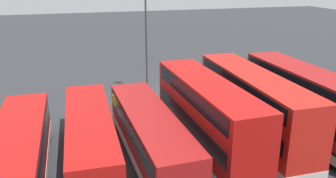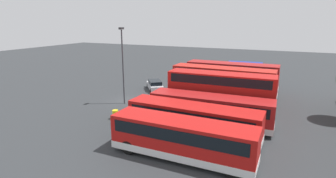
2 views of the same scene
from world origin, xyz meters
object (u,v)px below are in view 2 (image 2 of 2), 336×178
Objects in this scene: bus_double_decker_second at (231,79)px; bus_single_deck_fifth at (210,109)px; bus_double_decker_fourth at (220,92)px; waste_bin_yellow at (115,115)px; box_truck_blue at (239,71)px; car_hatchback_silver at (155,85)px; bus_single_deck_near_end at (236,80)px; bus_single_deck_seventh at (182,138)px; bus_single_deck_sixth at (193,120)px; bus_double_decker_third at (222,85)px; lamp_post_tall at (123,61)px.

bus_single_deck_fifth is at bearing 1.74° from bus_double_decker_second.
bus_double_decker_fourth reaches higher than waste_bin_yellow.
car_hatchback_silver is (11.21, -10.09, -1.01)m from box_truck_blue.
bus_double_decker_second is (3.74, 0.10, 0.83)m from bus_single_deck_near_end.
car_hatchback_silver is at bearing -85.65° from bus_double_decker_second.
bus_single_deck_fifth is 1.09× the size of bus_single_deck_seventh.
bus_double_decker_fourth is at bearing 175.12° from bus_single_deck_sixth.
bus_double_decker_second reaches higher than car_hatchback_silver.
bus_double_decker_fourth is at bearing 60.22° from car_hatchback_silver.
bus_double_decker_third is 12.60× the size of waste_bin_yellow.
bus_double_decker_second reaches higher than bus_single_deck_near_end.
bus_single_deck_near_end is 19.21m from waste_bin_yellow.
bus_double_decker_third is 1.03× the size of bus_single_deck_sixth.
bus_single_deck_near_end is at bearing -178.32° from bus_single_deck_fifth.
bus_double_decker_fourth is 11.30m from waste_bin_yellow.
lamp_post_tall is at bearing -84.60° from bus_double_decker_fourth.
car_hatchback_silver is at bearing 177.83° from lamp_post_tall.
lamp_post_tall is at bearing -129.87° from bus_single_deck_seventh.
bus_single_deck_seventh reaches higher than waste_bin_yellow.
bus_single_deck_seventh is at bearing -0.51° from bus_double_decker_fourth.
bus_single_deck_fifth is at bearing -0.74° from bus_double_decker_fourth.
bus_double_decker_third is 14.19m from box_truck_blue.
bus_single_deck_fifth is (14.54, 0.43, 0.00)m from bus_single_deck_near_end.
box_truck_blue is (-14.16, -0.53, -0.74)m from bus_double_decker_third.
bus_single_deck_seventh is (21.67, 0.38, -0.00)m from bus_single_deck_near_end.
bus_single_deck_seventh is at bearing 2.20° from box_truck_blue.
waste_bin_yellow is at bearing 8.59° from car_hatchback_silver.
bus_double_decker_fourth is 10.70m from bus_single_deck_seventh.
bus_double_decker_third is (7.51, -0.18, 0.83)m from bus_single_deck_near_end.
bus_single_deck_near_end is 14.54m from bus_single_deck_fifth.
car_hatchback_silver is 0.50× the size of lamp_post_tall.
bus_double_decker_third is 3.56m from bus_double_decker_fourth.
bus_single_deck_seventh is 2.36× the size of car_hatchback_silver.
bus_single_deck_fifth is at bearing 48.37° from car_hatchback_silver.
bus_single_deck_seventh is 10.48m from waste_bin_yellow.
bus_single_deck_seventh reaches higher than car_hatchback_silver.
box_truck_blue is 21.72m from lamp_post_tall.
bus_double_decker_second and bus_double_decker_fourth have the same top height.
bus_double_decker_second is at bearing -177.06° from bus_double_decker_fourth.
bus_single_deck_fifth reaches higher than car_hatchback_silver.
waste_bin_yellow is (-4.70, -9.30, -1.15)m from bus_single_deck_seventh.
car_hatchback_silver is 8.82m from lamp_post_tall.
lamp_post_tall reaches higher than car_hatchback_silver.
lamp_post_tall reaches higher than bus_single_deck_seventh.
bus_double_decker_third is at bearing 112.84° from lamp_post_tall.
car_hatchback_silver is 4.82× the size of waste_bin_yellow.
bus_single_deck_sixth and bus_single_deck_seventh have the same top height.
bus_single_deck_sixth is (10.45, 0.06, -0.83)m from bus_double_decker_third.
waste_bin_yellow is (2.44, -9.35, -1.15)m from bus_single_deck_fifth.
bus_single_deck_near_end is at bearing -178.48° from bus_double_decker_second.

